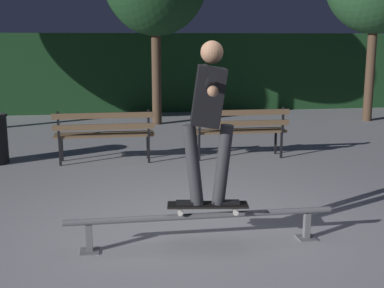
% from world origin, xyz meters
% --- Properties ---
extents(ground_plane, '(90.00, 90.00, 0.00)m').
position_xyz_m(ground_plane, '(0.00, 0.00, 0.00)').
color(ground_plane, '#99999E').
extents(hedge_backdrop, '(24.00, 1.20, 2.13)m').
position_xyz_m(hedge_backdrop, '(0.00, 9.59, 1.07)').
color(hedge_backdrop, '#193D1E').
rests_on(hedge_backdrop, ground).
extents(grind_rail, '(2.63, 0.18, 0.33)m').
position_xyz_m(grind_rail, '(0.00, -0.29, 0.25)').
color(grind_rail, slate).
rests_on(grind_rail, ground).
extents(skateboard, '(0.80, 0.30, 0.09)m').
position_xyz_m(skateboard, '(0.06, -0.29, 0.40)').
color(skateboard, black).
rests_on(skateboard, grind_rail).
extents(skateboarder, '(0.63, 1.40, 1.56)m').
position_xyz_m(skateboarder, '(0.06, -0.29, 1.34)').
color(skateboarder, black).
rests_on(skateboarder, skateboard).
extents(park_bench_leftmost, '(1.60, 0.43, 0.88)m').
position_xyz_m(park_bench_leftmost, '(-0.97, 3.28, 0.54)').
color(park_bench_leftmost, black).
rests_on(park_bench_leftmost, ground).
extents(park_bench_left_center, '(1.60, 0.43, 0.88)m').
position_xyz_m(park_bench_left_center, '(1.27, 3.28, 0.54)').
color(park_bench_left_center, black).
rests_on(park_bench_left_center, ground).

